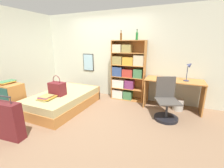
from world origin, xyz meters
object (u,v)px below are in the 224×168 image
bottle_brown (137,36)px  desk_lamp (189,68)px  bed (64,100)px  bottle_green (121,36)px  desk_chair (166,106)px  handbag (57,89)px  bookcase (126,72)px  dresser (10,99)px  book_stack_on_bed (47,97)px  suitcase (8,121)px  desk (173,88)px  waste_bin (178,105)px  magazine_pile_on_dresser (7,82)px

bottle_brown → desk_lamp: bearing=-8.8°
bed → bottle_green: bearing=47.2°
bottle_brown → desk_chair: 2.01m
handbag → bottle_brown: size_ratio=1.74×
bookcase → dresser: bearing=-138.2°
book_stack_on_bed → suitcase: size_ratio=0.48×
desk → desk_chair: size_ratio=1.48×
book_stack_on_bed → desk: 3.12m
bookcase → desk_chair: bookcase is taller
dresser → bookcase: bookcase is taller
suitcase → desk_lamp: bearing=41.1°
suitcase → bottle_brown: (1.54, 2.74, 1.51)m
suitcase → bookcase: bookcase is taller
dresser → waste_bin: (3.76, 1.80, -0.23)m
dresser → bottle_green: size_ratio=2.71×
bed → waste_bin: (2.78, 1.03, -0.06)m
bed → bookcase: bookcase is taller
bottle_green → desk_chair: size_ratio=0.29×
dresser → waste_bin: 4.17m
bottle_green → book_stack_on_bed: bearing=-124.3°
bottle_brown → waste_bin: bottle_brown is taller
dresser → bottle_green: 3.25m
bottle_brown → desk: bearing=-10.0°
bed → bookcase: size_ratio=1.08×
desk → desk_chair: bearing=-98.5°
magazine_pile_on_dresser → waste_bin: size_ratio=1.33×
bookcase → desk_lamp: bearing=-6.5°
desk → bottle_green: bearing=175.3°
bottle_brown → desk: 1.69m
bookcase → magazine_pile_on_dresser: bearing=-139.5°
magazine_pile_on_dresser → desk: bearing=26.6°
book_stack_on_bed → desk: size_ratio=0.28×
magazine_pile_on_dresser → bottle_brown: 3.47m
bed → bookcase: 1.91m
suitcase → bed: bearing=91.0°
book_stack_on_bed → desk: (2.67, 1.60, 0.11)m
book_stack_on_bed → magazine_pile_on_dresser: 1.06m
suitcase → waste_bin: (2.75, 2.49, -0.20)m
bottle_brown → bed: bearing=-140.7°
dresser → magazine_pile_on_dresser: 0.40m
suitcase → desk: size_ratio=0.58×
magazine_pile_on_dresser → bottle_green: size_ratio=1.39×
bottle_green → desk: 1.98m
suitcase → desk_lamp: size_ratio=1.72×
desk_chair → magazine_pile_on_dresser: bearing=-161.6°
desk → waste_bin: bearing=-21.2°
dresser → magazine_pile_on_dresser: size_ratio=1.95×
desk_lamp → desk: bearing=175.1°
desk_lamp → desk_chair: (-0.40, -0.62, -0.80)m
dresser → bed: bearing=38.3°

